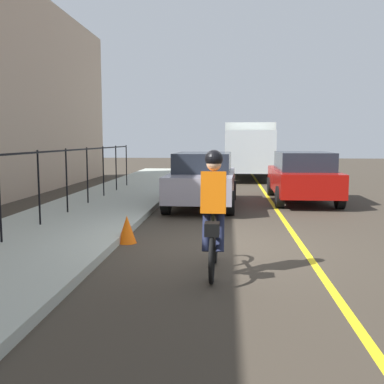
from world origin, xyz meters
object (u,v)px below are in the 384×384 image
at_px(cyclist_lead, 214,213).
at_px(box_truck_background, 250,148).
at_px(patrol_sedan, 302,176).
at_px(parked_sedan_rear, 203,178).
at_px(traffic_cone_near, 127,229).

distance_m(cyclist_lead, box_truck_background, 16.91).
bearing_deg(cyclist_lead, patrol_sedan, -16.76).
bearing_deg(box_truck_background, parked_sedan_rear, -8.34).
relative_size(cyclist_lead, box_truck_background, 0.27).
bearing_deg(box_truck_background, traffic_cone_near, -9.36).
xyz_separation_m(patrol_sedan, box_truck_background, (8.82, 1.25, 0.73)).
bearing_deg(parked_sedan_rear, patrol_sedan, 113.56).
xyz_separation_m(cyclist_lead, traffic_cone_near, (1.86, 1.71, -0.65)).
xyz_separation_m(cyclist_lead, parked_sedan_rear, (6.78, 0.53, -0.09)).
xyz_separation_m(box_truck_background, traffic_cone_near, (-14.98, 3.02, -1.28)).
height_order(parked_sedan_rear, traffic_cone_near, parked_sedan_rear).
bearing_deg(patrol_sedan, cyclist_lead, 162.64).
bearing_deg(parked_sedan_rear, cyclist_lead, 6.12).
xyz_separation_m(parked_sedan_rear, box_truck_background, (10.06, -1.84, 0.73)).
height_order(patrol_sedan, box_truck_background, box_truck_background).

